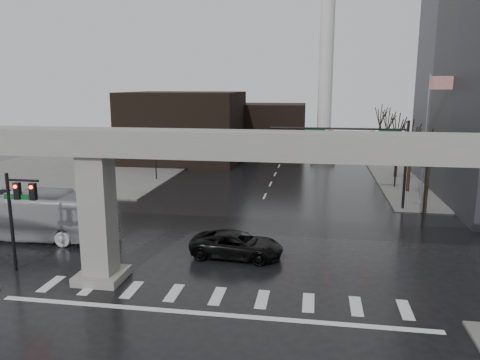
{
  "coord_description": "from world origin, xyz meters",
  "views": [
    {
      "loc": [
        4.91,
        -23.64,
        11.05
      ],
      "look_at": [
        -0.24,
        7.93,
        4.5
      ],
      "focal_mm": 35.0,
      "sensor_mm": 36.0,
      "label": 1
    }
  ],
  "objects": [
    {
      "name": "city_bus",
      "position": [
        -15.55,
        6.14,
        1.79
      ],
      "size": [
        12.88,
        3.02,
        3.59
      ],
      "primitive_type": "imported",
      "rotation": [
        0.0,
        0.0,
        1.57
      ],
      "color": "silver",
      "rests_on": "ground"
    },
    {
      "name": "building_far_mid",
      "position": [
        -2.0,
        52.0,
        4.0
      ],
      "size": [
        10.0,
        10.0,
        8.0
      ],
      "primitive_type": "cube",
      "color": "black",
      "rests_on": "ground"
    },
    {
      "name": "tree_right_4",
      "position": [
        14.53,
        50.02,
        3.04
      ],
      "size": [
        1.12,
        1.69,
        8.19
      ],
      "color": "black",
      "rests_on": "ground"
    },
    {
      "name": "ground",
      "position": [
        0.0,
        0.0,
        0.0
      ],
      "size": [
        160.0,
        160.0,
        0.0
      ],
      "primitive_type": "plane",
      "color": "black",
      "rests_on": "ground"
    },
    {
      "name": "tree_right_0",
      "position": [
        14.53,
        18.02,
        2.79
      ],
      "size": [
        1.09,
        1.58,
        7.5
      ],
      "color": "black",
      "rests_on": "ground"
    },
    {
      "name": "flagpole_assembly",
      "position": [
        15.29,
        22.0,
        7.53
      ],
      "size": [
        2.06,
        0.12,
        12.0
      ],
      "color": "silver",
      "rests_on": "ground"
    },
    {
      "name": "lamp_left_0",
      "position": [
        -13.5,
        14.0,
        3.47
      ],
      "size": [
        1.22,
        0.32,
        5.11
      ],
      "color": "black",
      "rests_on": "ground"
    },
    {
      "name": "sidewalk_nw",
      "position": [
        -26.0,
        36.0,
        0.07
      ],
      "size": [
        28.0,
        36.0,
        0.15
      ],
      "primitive_type": "cube",
      "color": "slate",
      "rests_on": "ground"
    },
    {
      "name": "lamp_left_1",
      "position": [
        -13.5,
        28.0,
        3.47
      ],
      "size": [
        1.22,
        0.32,
        5.11
      ],
      "color": "black",
      "rests_on": "ground"
    },
    {
      "name": "lamp_right_2",
      "position": [
        13.5,
        42.0,
        3.47
      ],
      "size": [
        1.22,
        0.32,
        5.11
      ],
      "color": "black",
      "rests_on": "ground"
    },
    {
      "name": "building_far_left",
      "position": [
        -14.0,
        42.0,
        5.0
      ],
      "size": [
        16.0,
        14.0,
        10.0
      ],
      "primitive_type": "cube",
      "color": "black",
      "rests_on": "ground"
    },
    {
      "name": "lamp_right_0",
      "position": [
        13.5,
        14.0,
        3.47
      ],
      "size": [
        1.22,
        0.32,
        5.11
      ],
      "color": "black",
      "rests_on": "ground"
    },
    {
      "name": "tree_right_1",
      "position": [
        14.53,
        26.02,
        2.85
      ],
      "size": [
        1.09,
        1.61,
        7.67
      ],
      "color": "black",
      "rests_on": "ground"
    },
    {
      "name": "lamp_left_2",
      "position": [
        -13.5,
        42.0,
        3.47
      ],
      "size": [
        1.22,
        0.32,
        5.11
      ],
      "color": "black",
      "rests_on": "ground"
    },
    {
      "name": "tree_right_2",
      "position": [
        14.53,
        34.02,
        2.91
      ],
      "size": [
        1.1,
        1.63,
        7.85
      ],
      "color": "black",
      "rests_on": "ground"
    },
    {
      "name": "elevated_guideway",
      "position": [
        1.26,
        0.0,
        6.88
      ],
      "size": [
        48.0,
        2.6,
        8.7
      ],
      "color": "gray",
      "rests_on": "ground"
    },
    {
      "name": "signal_left_pole",
      "position": [
        -12.25,
        0.5,
        4.07
      ],
      "size": [
        2.3,
        0.3,
        6.0
      ],
      "color": "black",
      "rests_on": "ground"
    },
    {
      "name": "pickup_truck",
      "position": [
        0.05,
        4.84,
        0.83
      ],
      "size": [
        6.17,
        3.17,
        1.67
      ],
      "primitive_type": "imported",
      "rotation": [
        0.0,
        0.0,
        1.5
      ],
      "color": "black",
      "rests_on": "ground"
    },
    {
      "name": "tree_right_3",
      "position": [
        14.53,
        42.02,
        2.98
      ],
      "size": [
        1.11,
        1.66,
        8.02
      ],
      "color": "black",
      "rests_on": "ground"
    },
    {
      "name": "signal_mast_arm",
      "position": [
        8.99,
        18.8,
        5.83
      ],
      "size": [
        12.12,
        0.43,
        8.0
      ],
      "color": "black",
      "rests_on": "ground"
    },
    {
      "name": "lamp_right_1",
      "position": [
        13.5,
        28.0,
        3.47
      ],
      "size": [
        1.22,
        0.32,
        5.11
      ],
      "color": "black",
      "rests_on": "ground"
    },
    {
      "name": "smokestack",
      "position": [
        6.0,
        46.0,
        13.35
      ],
      "size": [
        3.6,
        3.6,
        30.0
      ],
      "color": "silver",
      "rests_on": "ground"
    }
  ]
}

